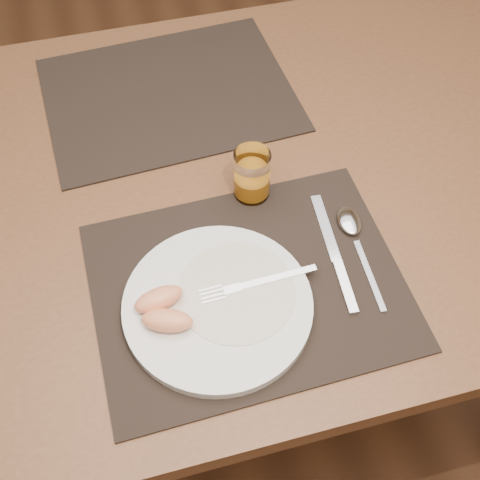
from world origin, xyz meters
name	(u,v)px	position (x,y,z in m)	size (l,w,h in m)	color
ground	(218,363)	(0.00, 0.00, 0.00)	(5.00, 5.00, 0.00)	#56331D
table	(207,210)	(0.00, 0.00, 0.67)	(1.40, 0.90, 0.75)	brown
placemat_near	(248,285)	(0.01, -0.22, 0.75)	(0.45, 0.35, 0.00)	black
placemat_far	(169,94)	(-0.02, 0.22, 0.75)	(0.45, 0.35, 0.00)	black
plate	(218,305)	(-0.04, -0.25, 0.76)	(0.27, 0.27, 0.02)	white
plate_dressing	(236,292)	(-0.01, -0.24, 0.77)	(0.17, 0.17, 0.00)	white
fork	(248,285)	(0.01, -0.23, 0.77)	(0.17, 0.03, 0.00)	silver
knife	(337,261)	(0.15, -0.22, 0.76)	(0.03, 0.22, 0.01)	silver
spoon	(352,229)	(0.20, -0.17, 0.76)	(0.04, 0.19, 0.01)	silver
juice_glass	(252,177)	(0.07, -0.05, 0.79)	(0.06, 0.06, 0.09)	white
grapefruit_wedges	(163,310)	(-0.11, -0.25, 0.78)	(0.08, 0.09, 0.03)	#F99A65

